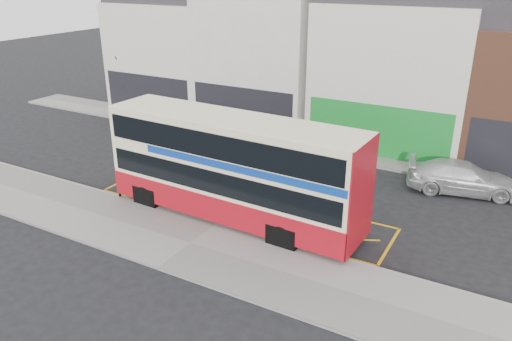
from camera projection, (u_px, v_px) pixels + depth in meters
The scene contains 15 objects.
ground at pixel (222, 222), 21.93m from camera, with size 120.00×120.00×0.00m, color black.
pavement at pixel (191, 244), 20.04m from camera, with size 40.00×4.00×0.15m, color gray.
kerb at pixel (217, 224), 21.60m from camera, with size 40.00×0.15×0.15m, color gray.
far_pavement at pixel (318, 147), 30.78m from camera, with size 50.00×3.00×0.15m, color gray.
road_markings at pixel (240, 208), 23.22m from camera, with size 14.00×3.40×0.01m, color #D5990B, non-canonical shape.
terrace_far_left at pixel (178, 45), 38.29m from camera, with size 8.00×8.01×10.80m.
terrace_left at pixel (271, 46), 34.48m from camera, with size 8.00×8.01×11.80m.
terrace_green_shop at pixel (401, 61), 30.51m from camera, with size 9.00×8.01×11.30m.
double_decker_bus at pixel (234, 168), 21.34m from camera, with size 11.75×3.11×4.66m.
bus_stop_post at pixel (118, 165), 23.43m from camera, with size 0.67×0.14×2.68m.
car_silver at pixel (216, 129), 32.05m from camera, with size 1.76×4.38×1.49m, color #B7B7BC.
car_grey at pixel (253, 139), 30.13m from camera, with size 1.56×4.47×1.47m, color #3C3F43.
car_white at pixel (463, 178), 24.61m from camera, with size 2.14×5.27×1.53m, color silver.
street_tree_left at pixel (127, 62), 37.32m from camera, with size 2.55×2.55×5.50m.
street_tree_right at pixel (444, 106), 27.54m from camera, with size 2.23×2.23×4.81m.
Camera 1 is at (10.80, -16.20, 10.45)m, focal length 35.00 mm.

